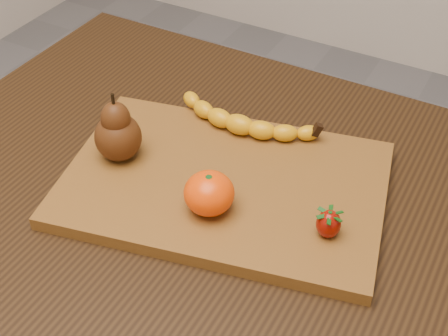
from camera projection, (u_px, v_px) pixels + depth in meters
The scene contains 6 objects.
table at pixel (231, 234), 0.96m from camera, with size 1.00×0.70×0.76m.
cutting_board at pixel (224, 184), 0.89m from camera, with size 0.45×0.30×0.02m, color brown.
banana at pixel (239, 125), 0.95m from camera, with size 0.20×0.05×0.03m, color #EBA50B, non-canonical shape.
pear at pixel (117, 126), 0.89m from camera, with size 0.07×0.07×0.11m, color #49240B, non-canonical shape.
mandarin at pixel (209, 193), 0.82m from camera, with size 0.07×0.07×0.06m, color #FE4402.
strawberry at pixel (329, 223), 0.79m from camera, with size 0.03×0.03×0.04m, color #890D03, non-canonical shape.
Camera 1 is at (0.31, -0.59, 1.37)m, focal length 50.00 mm.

